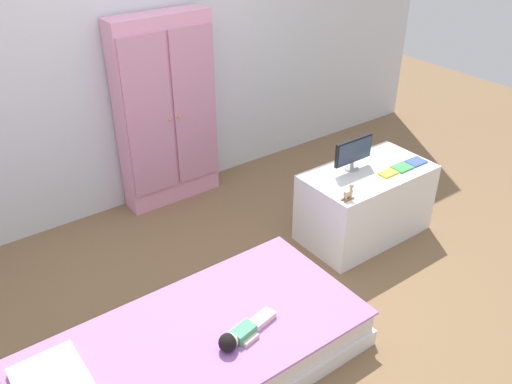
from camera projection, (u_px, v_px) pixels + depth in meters
name	position (u px, v px, depth m)	size (l,w,h in m)	color
ground_plane	(240.00, 308.00, 3.37)	(10.00, 10.00, 0.02)	brown
back_wall	(108.00, 36.00, 3.75)	(6.40, 0.05, 2.70)	silver
bed	(198.00, 353.00, 2.88)	(1.83, 0.90, 0.25)	white
doll	(238.00, 336.00, 2.77)	(0.39, 0.16, 0.10)	#4CA375
wardrobe	(167.00, 113.00, 4.12)	(0.77, 0.25, 1.49)	#E599BC
tv_stand	(365.00, 203.00, 3.91)	(0.94, 0.52, 0.53)	white
tv_monitor	(354.00, 152.00, 3.72)	(0.33, 0.10, 0.24)	#99999E
rocking_horse_toy	(349.00, 193.00, 3.42)	(0.09, 0.04, 0.11)	#8E6642
book_yellow	(389.00, 174.00, 3.72)	(0.13, 0.08, 0.01)	gold
book_green	(403.00, 168.00, 3.79)	(0.14, 0.11, 0.01)	#429E51
book_blue	(416.00, 162.00, 3.87)	(0.14, 0.11, 0.01)	blue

